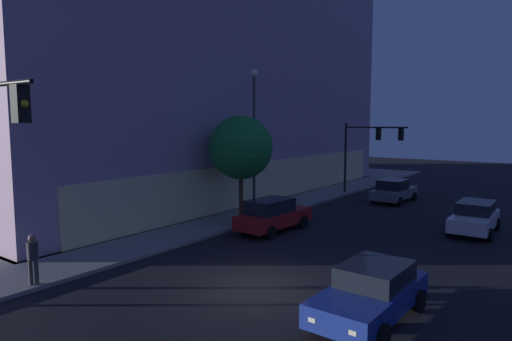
# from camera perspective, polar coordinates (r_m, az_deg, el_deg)

# --- Properties ---
(ground_plane) EXTENTS (120.00, 120.00, 0.00)m
(ground_plane) POSITION_cam_1_polar(r_m,az_deg,el_deg) (15.59, 0.14, -15.04)
(ground_plane) COLOR black
(modern_building) EXTENTS (36.51, 26.86, 21.63)m
(modern_building) POSITION_cam_1_polar(r_m,az_deg,el_deg) (40.74, -13.76, 13.14)
(modern_building) COLOR #4C4C51
(modern_building) RESTS_ON ground
(traffic_light_far_corner) EXTENTS (0.40, 5.01, 5.55)m
(traffic_light_far_corner) POSITION_cam_1_polar(r_m,az_deg,el_deg) (34.96, 14.42, 3.48)
(traffic_light_far_corner) COLOR black
(traffic_light_far_corner) RESTS_ON sidewalk_corner
(street_lamp_sidewalk) EXTENTS (0.44, 0.44, 8.52)m
(street_lamp_sidewalk) POSITION_cam_1_polar(r_m,az_deg,el_deg) (25.24, -0.26, 5.70)
(street_lamp_sidewalk) COLOR #404040
(street_lamp_sidewalk) RESTS_ON sidewalk_corner
(sidewalk_tree) EXTENTS (3.68, 3.68, 5.96)m
(sidewalk_tree) POSITION_cam_1_polar(r_m,az_deg,el_deg) (25.25, -1.98, 2.99)
(sidewalk_tree) COLOR #53341E
(sidewalk_tree) RESTS_ON sidewalk_corner
(pedestrian_waiting) EXTENTS (0.36, 0.36, 1.74)m
(pedestrian_waiting) POSITION_cam_1_polar(r_m,az_deg,el_deg) (17.01, -26.95, -9.71)
(pedestrian_waiting) COLOR #4C473D
(pedestrian_waiting) RESTS_ON sidewalk_corner
(car_blue) EXTENTS (4.63, 2.22, 1.58)m
(car_blue) POSITION_cam_1_polar(r_m,az_deg,el_deg) (13.51, 14.71, -14.96)
(car_blue) COLOR navy
(car_blue) RESTS_ON ground
(car_red) EXTENTS (4.73, 2.15, 1.74)m
(car_red) POSITION_cam_1_polar(r_m,az_deg,el_deg) (23.12, 2.19, -5.75)
(car_red) COLOR maroon
(car_red) RESTS_ON ground
(car_white) EXTENTS (4.54, 2.09, 1.60)m
(car_white) POSITION_cam_1_polar(r_m,az_deg,el_deg) (25.50, 26.47, -5.40)
(car_white) COLOR silver
(car_white) RESTS_ON ground
(car_grey) EXTENTS (4.61, 2.27, 1.64)m
(car_grey) POSITION_cam_1_polar(r_m,az_deg,el_deg) (33.23, 17.42, -2.52)
(car_grey) COLOR slate
(car_grey) RESTS_ON ground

